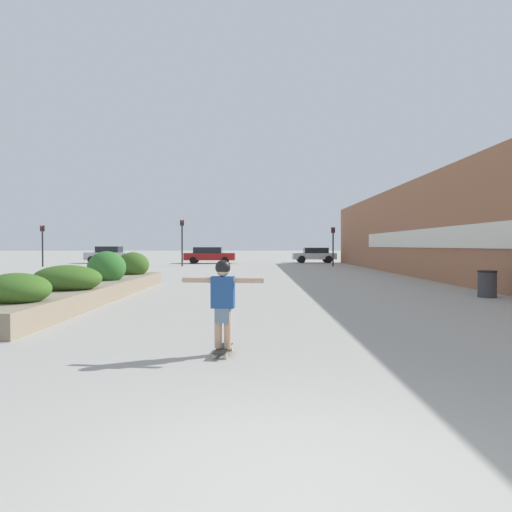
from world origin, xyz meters
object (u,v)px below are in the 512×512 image
Objects in this scene: skateboarder at (223,295)px; traffic_light_left at (183,235)px; trash_bin at (488,284)px; car_center_left at (315,255)px; traffic_light_right at (334,239)px; car_center_right at (109,254)px; skateboard at (224,350)px; traffic_light_far_left at (43,238)px; car_rightmost at (210,255)px; car_leftmost at (439,255)px.

skateboarder is 0.36× the size of traffic_light_left.
trash_bin is 0.21× the size of car_center_left.
car_center_right is at bearing 161.35° from traffic_light_right.
skateboarder is at bearing 110.28° from skateboard.
skateboard is 0.20× the size of traffic_light_left.
traffic_light_far_left is (-2.80, -7.34, 1.40)m from car_center_right.
traffic_light_far_left is (-10.91, -0.85, -0.29)m from traffic_light_left.
skateboarder is at bearing 6.18° from car_rightmost.
car_center_left is (6.20, 37.33, -0.13)m from skateboarder.
traffic_light_left is at bearing 4.45° from traffic_light_far_left.
trash_bin is 0.18× the size of car_leftmost.
car_center_right is 1.05× the size of traffic_light_left.
car_rightmost is at bearing 98.26° from car_center_left.
car_rightmost is (-11.86, 28.14, 0.36)m from trash_bin.
car_leftmost is 1.52× the size of traffic_light_right.
car_rightmost reaches higher than skateboard.
car_center_left is (-11.01, 2.48, -0.02)m from car_leftmost.
traffic_light_left is 1.15× the size of traffic_light_far_left.
traffic_light_far_left is at bearing 125.67° from skateboard.
skateboard is 0.18× the size of car_center_left.
car_leftmost reaches higher than skateboard.
trash_bin is 35.89m from car_center_right.
car_center_right is (-19.79, -0.92, 0.05)m from car_center_left.
car_center_left is at bearing -102.70° from car_leftmost.
car_center_right is 1.25× the size of traffic_light_right.
skateboarder is 36.07m from car_rightmost.
traffic_light_right is (-1.29, 21.84, 1.73)m from trash_bin.
traffic_light_right reaches higher than skateboarder.
skateboarder is (-0.00, 0.00, 0.85)m from skateboard.
traffic_light_left is 1.19× the size of traffic_light_right.
trash_bin is at bearing 50.33° from skateboard.
traffic_light_right is at bearing 59.21° from car_rightmost.
car_center_right is 7.98m from traffic_light_far_left.
skateboarder reaches higher than trash_bin.
traffic_light_right is (10.57, -6.30, 1.37)m from car_rightmost.
traffic_light_left is (-5.48, 29.91, 2.45)m from skateboard.
traffic_light_right reaches higher than car_center_right.
car_rightmost is at bearing 112.85° from trash_bin.
traffic_light_far_left reaches higher than skateboard.
trash_bin is (7.98, 7.72, 0.36)m from skateboard.
car_center_left is at bearing 98.26° from car_rightmost.
trash_bin is 21.94m from traffic_light_right.
car_center_left is 24.10m from traffic_light_far_left.
traffic_light_left reaches higher than trash_bin.
traffic_light_right is at bearing 93.37° from trash_bin.
car_leftmost is 1.47× the size of traffic_light_far_left.
car_rightmost is at bearing 102.42° from skateboard.
skateboard is 38.87m from car_leftmost.
car_center_right is (-13.59, 36.41, -0.09)m from skateboarder.
traffic_light_left is at bearing 178.35° from traffic_light_right.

